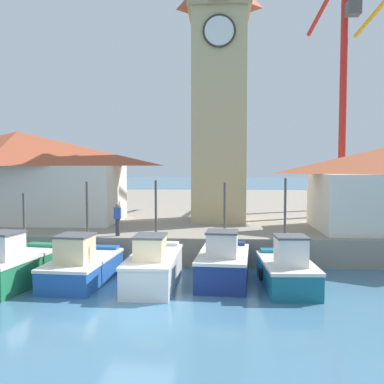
% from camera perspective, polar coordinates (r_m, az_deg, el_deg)
% --- Properties ---
extents(ground_plane, '(300.00, 300.00, 0.00)m').
position_cam_1_polar(ground_plane, '(15.83, -7.04, -14.70)').
color(ground_plane, teal).
extents(quay_wharf, '(120.00, 40.00, 1.40)m').
position_cam_1_polar(quay_wharf, '(41.49, -0.39, -2.28)').
color(quay_wharf, gray).
rests_on(quay_wharf, ground).
extents(fishing_boat_far_left, '(2.57, 4.79, 3.74)m').
position_cam_1_polar(fishing_boat_far_left, '(19.90, -21.45, -8.75)').
color(fishing_boat_far_left, '#237A4C').
rests_on(fishing_boat_far_left, ground).
extents(fishing_boat_left_outer, '(2.49, 4.92, 4.20)m').
position_cam_1_polar(fishing_boat_left_outer, '(19.59, -13.79, -9.07)').
color(fishing_boat_left_outer, '#2356A8').
rests_on(fishing_boat_left_outer, ground).
extents(fishing_boat_left_inner, '(2.05, 5.03, 4.27)m').
position_cam_1_polar(fishing_boat_left_inner, '(18.69, -4.91, -9.37)').
color(fishing_boat_left_inner, silver).
rests_on(fishing_boat_left_inner, ground).
extents(fishing_boat_mid_left, '(2.39, 4.54, 4.17)m').
position_cam_1_polar(fishing_boat_mid_left, '(19.08, 3.99, -9.05)').
color(fishing_boat_mid_left, navy).
rests_on(fishing_boat_mid_left, ground).
extents(fishing_boat_center, '(2.16, 4.34, 4.38)m').
position_cam_1_polar(fishing_boat_center, '(18.58, 11.98, -9.63)').
color(fishing_boat_center, '#196B7F').
rests_on(fishing_boat_center, ground).
extents(clock_tower, '(3.74, 3.74, 17.41)m').
position_cam_1_polar(clock_tower, '(28.26, 3.45, 13.28)').
color(clock_tower, tan).
rests_on(clock_tower, quay_wharf).
extents(warehouse_left, '(12.88, 5.84, 5.55)m').
position_cam_1_polar(warehouse_left, '(29.79, -21.24, 1.98)').
color(warehouse_left, silver).
rests_on(warehouse_left, quay_wharf).
extents(port_crane_near, '(2.73, 8.00, 18.85)m').
position_cam_1_polar(port_crane_near, '(37.36, 18.46, 8.62)').
color(port_crane_near, maroon).
rests_on(port_crane_near, quay_wharf).
extents(dock_worker_near_tower, '(0.34, 0.22, 1.62)m').
position_cam_1_polar(dock_worker_near_tower, '(22.52, -9.43, -3.38)').
color(dock_worker_near_tower, '#33333D').
rests_on(dock_worker_near_tower, quay_wharf).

